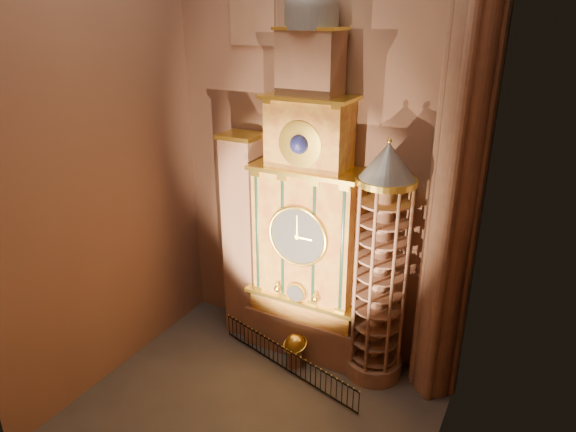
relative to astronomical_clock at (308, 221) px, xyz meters
The scene contains 10 objects.
floor 8.32m from the astronomical_clock, 90.00° to the right, with size 14.00×14.00×0.00m, color #383330.
wall_back 4.45m from the astronomical_clock, 90.00° to the left, with size 22.00×22.00×0.00m, color #866048.
wall_left 9.61m from the astronomical_clock, 144.66° to the right, with size 22.00×22.00×0.00m, color #866048.
wall_right 9.61m from the astronomical_clock, 35.34° to the right, with size 22.00×22.00×0.00m, color #866048.
astronomical_clock is the anchor object (origin of this frame).
portrait_tower 3.73m from the astronomical_clock, behind, with size 1.80×1.60×10.20m.
stair_turret 3.78m from the astronomical_clock, ahead, with size 2.50×2.50×10.80m.
gothic_pier 7.48m from the astronomical_clock, ahead, with size 2.04×2.04×22.00m.
celestial_globe 5.89m from the astronomical_clock, 83.43° to the right, with size 1.41×1.37×1.65m.
iron_railing 6.41m from the astronomical_clock, 89.21° to the right, with size 7.74×2.22×1.11m.
Camera 1 is at (9.03, -13.94, 15.23)m, focal length 32.00 mm.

